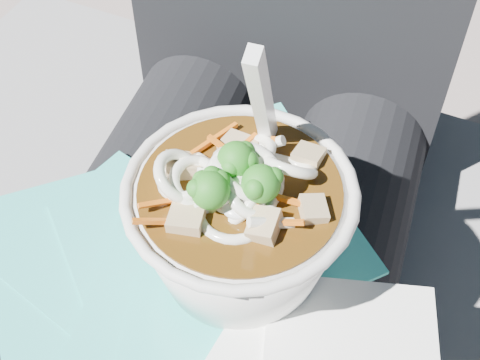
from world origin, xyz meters
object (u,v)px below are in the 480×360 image
(lap, at_px, (213,285))
(udon_bowl, at_px, (239,218))
(person_body, at_px, (243,200))
(stone_ledge, at_px, (254,311))
(plastic_bag, at_px, (175,259))

(lap, distance_m, udon_bowl, 0.15)
(lap, xyz_separation_m, person_body, (-0.00, 0.09, 0.02))
(stone_ledge, distance_m, udon_bowl, 0.49)
(stone_ledge, height_order, udon_bowl, udon_bowl)
(person_body, bearing_deg, plastic_bag, -99.76)
(lap, xyz_separation_m, plastic_bag, (-0.02, -0.03, 0.08))
(stone_ledge, relative_size, plastic_bag, 2.73)
(stone_ledge, relative_size, person_body, 0.97)
(lap, distance_m, plastic_bag, 0.08)
(stone_ledge, xyz_separation_m, person_body, (-0.00, -0.06, 0.33))
(plastic_bag, distance_m, udon_bowl, 0.09)
(stone_ledge, bearing_deg, lap, -90.00)
(plastic_bag, height_order, udon_bowl, udon_bowl)
(person_body, bearing_deg, stone_ledge, 90.00)
(stone_ledge, height_order, lap, lap)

